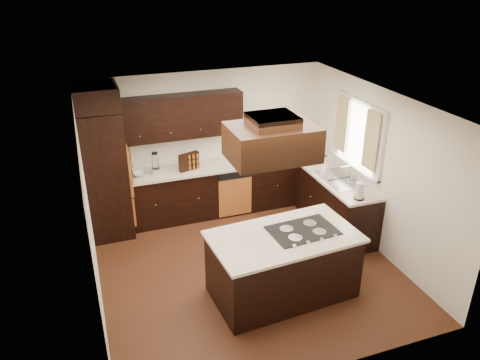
{
  "coord_description": "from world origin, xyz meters",
  "views": [
    {
      "loc": [
        -2.03,
        -5.39,
        4.14
      ],
      "look_at": [
        0.1,
        0.6,
        1.15
      ],
      "focal_mm": 35.0,
      "sensor_mm": 36.0,
      "label": 1
    }
  ],
  "objects_px": {
    "spice_rack": "(189,162)",
    "range_hood": "(272,142)",
    "oven_column": "(106,174)",
    "island": "(283,266)"
  },
  "relations": [
    {
      "from": "oven_column",
      "to": "island",
      "type": "distance_m",
      "value": 3.21
    },
    {
      "from": "range_hood",
      "to": "island",
      "type": "bearing_deg",
      "value": -50.28
    },
    {
      "from": "island",
      "to": "range_hood",
      "type": "bearing_deg",
      "value": 125.65
    },
    {
      "from": "oven_column",
      "to": "spice_rack",
      "type": "bearing_deg",
      "value": 1.36
    },
    {
      "from": "spice_rack",
      "to": "range_hood",
      "type": "bearing_deg",
      "value": -97.36
    },
    {
      "from": "range_hood",
      "to": "spice_rack",
      "type": "relative_size",
      "value": 2.9
    },
    {
      "from": "range_hood",
      "to": "oven_column",
      "type": "bearing_deg",
      "value": 129.74
    },
    {
      "from": "spice_rack",
      "to": "oven_column",
      "type": "bearing_deg",
      "value": 161.41
    },
    {
      "from": "oven_column",
      "to": "range_hood",
      "type": "xyz_separation_m",
      "value": [
        1.88,
        -2.25,
        1.1
      ]
    },
    {
      "from": "island",
      "to": "spice_rack",
      "type": "height_order",
      "value": "spice_rack"
    }
  ]
}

